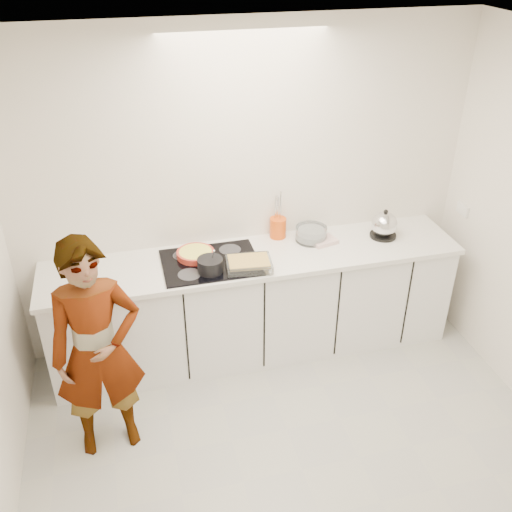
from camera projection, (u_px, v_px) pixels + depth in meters
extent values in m
cube|color=#B6B6AC|center=(302.00, 469.00, 3.77)|extent=(3.60, 3.20, 0.00)
cube|color=white|center=(327.00, 66.00, 2.45)|extent=(3.60, 3.20, 0.00)
cube|color=white|center=(245.00, 193.00, 4.44)|extent=(3.60, 0.00, 2.60)
cube|color=white|center=(463.00, 209.00, 4.71)|extent=(0.02, 0.15, 0.09)
cube|color=white|center=(255.00, 306.00, 4.62)|extent=(3.20, 0.58, 0.87)
cube|color=white|center=(255.00, 258.00, 4.39)|extent=(3.24, 0.64, 0.04)
cube|color=black|center=(210.00, 262.00, 4.28)|extent=(0.72, 0.54, 0.01)
cylinder|color=red|center=(196.00, 254.00, 4.33)|extent=(0.32, 0.32, 0.05)
cylinder|color=#F6EC54|center=(195.00, 252.00, 4.32)|extent=(0.27, 0.27, 0.01)
cylinder|color=black|center=(210.00, 265.00, 4.13)|extent=(0.21, 0.21, 0.10)
cylinder|color=silver|center=(212.00, 258.00, 4.13)|extent=(0.04, 0.07, 0.16)
cube|color=silver|center=(249.00, 264.00, 4.19)|extent=(0.35, 0.28, 0.06)
cube|color=tan|center=(249.00, 261.00, 4.18)|extent=(0.32, 0.24, 0.02)
cylinder|color=silver|center=(311.00, 234.00, 4.56)|extent=(0.25, 0.25, 0.12)
cylinder|color=white|center=(311.00, 236.00, 4.57)|extent=(0.21, 0.21, 0.05)
cube|color=white|center=(324.00, 241.00, 4.55)|extent=(0.23, 0.19, 0.03)
cylinder|color=black|center=(383.00, 235.00, 4.64)|extent=(0.27, 0.27, 0.02)
sphere|color=silver|center=(384.00, 224.00, 4.59)|extent=(0.26, 0.26, 0.21)
sphere|color=black|center=(386.00, 212.00, 4.53)|extent=(0.05, 0.05, 0.04)
cylinder|color=#E5500E|center=(278.00, 228.00, 4.60)|extent=(0.16, 0.16, 0.17)
imported|color=white|center=(98.00, 351.00, 3.59)|extent=(0.62, 0.44, 1.59)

